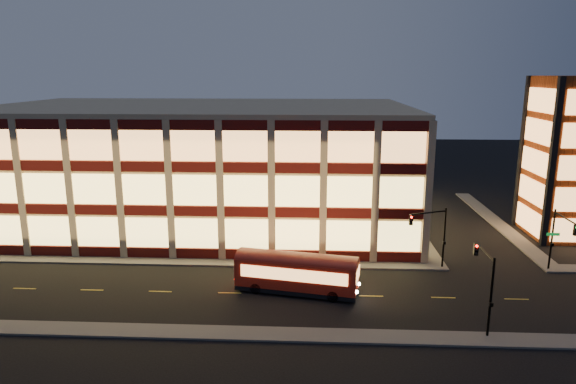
{
  "coord_description": "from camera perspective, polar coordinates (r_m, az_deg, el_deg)",
  "views": [
    {
      "loc": [
        11.06,
        -46.32,
        18.33
      ],
      "look_at": [
        8.27,
        8.0,
        5.65
      ],
      "focal_mm": 32.0,
      "sensor_mm": 36.0,
      "label": 1
    }
  ],
  "objects": [
    {
      "name": "stair_tower",
      "position": [
        65.71,
        29.04,
        3.3
      ],
      "size": [
        8.6,
        8.6,
        18.0
      ],
      "color": "#8C3814",
      "rests_on": "ground"
    },
    {
      "name": "traffic_signal_near",
      "position": [
        40.02,
        21.08,
        -8.59
      ],
      "size": [
        0.32,
        4.45,
        6.0
      ],
      "color": "black",
      "rests_on": "ground"
    },
    {
      "name": "trolley_bus",
      "position": [
        44.02,
        0.97,
        -8.74
      ],
      "size": [
        10.63,
        4.54,
        3.5
      ],
      "rotation": [
        0.0,
        0.0,
        -0.2
      ],
      "color": "#A01608",
      "rests_on": "ground"
    },
    {
      "name": "sidewalk_office_south",
      "position": [
        52.63,
        -12.86,
        -7.52
      ],
      "size": [
        54.0,
        2.0,
        0.15
      ],
      "primitive_type": "cube",
      "color": "#514F4C",
      "rests_on": "ground"
    },
    {
      "name": "sidewalk_near",
      "position": [
        39.57,
        -14.13,
        -14.78
      ],
      "size": [
        100.0,
        2.0,
        0.15
      ],
      "primitive_type": "cube",
      "color": "#514F4C",
      "rests_on": "ground"
    },
    {
      "name": "traffic_signal_right",
      "position": [
        52.86,
        28.0,
        -4.08
      ],
      "size": [
        1.2,
        4.37,
        6.0
      ],
      "color": "black",
      "rests_on": "ground"
    },
    {
      "name": "office_building",
      "position": [
        65.7,
        -9.4,
        3.23
      ],
      "size": [
        50.45,
        30.45,
        14.5
      ],
      "color": "tan",
      "rests_on": "ground"
    },
    {
      "name": "sidewalk_tower_west",
      "position": [
        69.78,
        22.05,
        -3.03
      ],
      "size": [
        2.0,
        30.0,
        0.15
      ],
      "primitive_type": "cube",
      "color": "#514F4C",
      "rests_on": "ground"
    },
    {
      "name": "traffic_signal_far",
      "position": [
        49.94,
        15.75,
        -3.93
      ],
      "size": [
        3.79,
        1.87,
        6.0
      ],
      "color": "black",
      "rests_on": "ground"
    },
    {
      "name": "sidewalk_office_east",
      "position": [
        66.97,
        13.11,
        -3.05
      ],
      "size": [
        2.0,
        30.0,
        0.15
      ],
      "primitive_type": "cube",
      "color": "#514F4C",
      "rests_on": "ground"
    },
    {
      "name": "ground",
      "position": [
        51.03,
        -9.88,
        -8.14
      ],
      "size": [
        200.0,
        200.0,
        0.0
      ],
      "primitive_type": "plane",
      "color": "black",
      "rests_on": "ground"
    }
  ]
}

